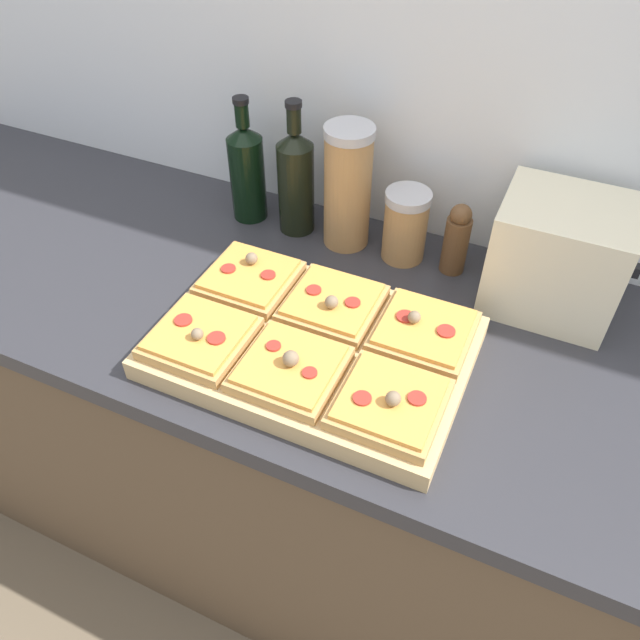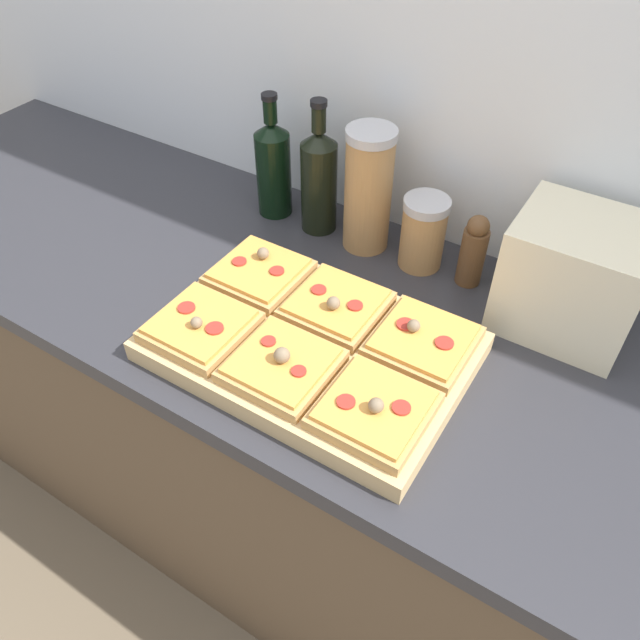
# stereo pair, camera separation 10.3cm
# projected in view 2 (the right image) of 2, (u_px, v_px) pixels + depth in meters

# --- Properties ---
(wall_back) EXTENTS (6.00, 0.06, 2.50)m
(wall_back) POSITION_uv_depth(u_px,v_px,m) (480.00, 76.00, 1.11)
(wall_back) COLOR silver
(wall_back) RESTS_ON ground_plane
(kitchen_counter) EXTENTS (2.63, 0.67, 0.91)m
(kitchen_counter) POSITION_uv_depth(u_px,v_px,m) (362.00, 469.00, 1.45)
(kitchen_counter) COLOR brown
(kitchen_counter) RESTS_ON ground_plane
(cutting_board) EXTENTS (0.53, 0.36, 0.04)m
(cutting_board) POSITION_uv_depth(u_px,v_px,m) (311.00, 347.00, 1.08)
(cutting_board) COLOR tan
(cutting_board) RESTS_ON kitchen_counter
(pizza_slice_back_left) EXTENTS (0.16, 0.16, 0.05)m
(pizza_slice_back_left) POSITION_uv_depth(u_px,v_px,m) (259.00, 272.00, 1.17)
(pizza_slice_back_left) COLOR tan
(pizza_slice_back_left) RESTS_ON cutting_board
(pizza_slice_back_center) EXTENTS (0.16, 0.16, 0.05)m
(pizza_slice_back_center) POSITION_uv_depth(u_px,v_px,m) (336.00, 304.00, 1.11)
(pizza_slice_back_center) COLOR tan
(pizza_slice_back_center) RESTS_ON cutting_board
(pizza_slice_back_right) EXTENTS (0.16, 0.16, 0.05)m
(pizza_slice_back_right) POSITION_uv_depth(u_px,v_px,m) (423.00, 341.00, 1.04)
(pizza_slice_back_right) COLOR tan
(pizza_slice_back_right) RESTS_ON cutting_board
(pizza_slice_front_left) EXTENTS (0.16, 0.16, 0.05)m
(pizza_slice_front_left) POSITION_uv_depth(u_px,v_px,m) (201.00, 325.00, 1.07)
(pizza_slice_front_left) COLOR tan
(pizza_slice_front_left) RESTS_ON cutting_board
(pizza_slice_front_center) EXTENTS (0.16, 0.16, 0.05)m
(pizza_slice_front_center) POSITION_uv_depth(u_px,v_px,m) (282.00, 364.00, 1.00)
(pizza_slice_front_center) COLOR tan
(pizza_slice_front_center) RESTS_ON cutting_board
(pizza_slice_front_right) EXTENTS (0.16, 0.16, 0.05)m
(pizza_slice_front_right) POSITION_uv_depth(u_px,v_px,m) (375.00, 409.00, 0.94)
(pizza_slice_front_right) COLOR tan
(pizza_slice_front_right) RESTS_ON cutting_board
(olive_oil_bottle) EXTENTS (0.08, 0.08, 0.27)m
(olive_oil_bottle) POSITION_uv_depth(u_px,v_px,m) (273.00, 167.00, 1.34)
(olive_oil_bottle) COLOR black
(olive_oil_bottle) RESTS_ON kitchen_counter
(wine_bottle) EXTENTS (0.08, 0.08, 0.29)m
(wine_bottle) POSITION_uv_depth(u_px,v_px,m) (319.00, 179.00, 1.29)
(wine_bottle) COLOR black
(wine_bottle) RESTS_ON kitchen_counter
(grain_jar_tall) EXTENTS (0.10, 0.10, 0.26)m
(grain_jar_tall) POSITION_uv_depth(u_px,v_px,m) (368.00, 190.00, 1.24)
(grain_jar_tall) COLOR #AD7F4C
(grain_jar_tall) RESTS_ON kitchen_counter
(grain_jar_short) EXTENTS (0.09, 0.09, 0.15)m
(grain_jar_short) POSITION_uv_depth(u_px,v_px,m) (423.00, 233.00, 1.23)
(grain_jar_short) COLOR #AD7F4C
(grain_jar_short) RESTS_ON kitchen_counter
(pepper_mill) EXTENTS (0.05, 0.05, 0.15)m
(pepper_mill) POSITION_uv_depth(u_px,v_px,m) (473.00, 251.00, 1.19)
(pepper_mill) COLOR brown
(pepper_mill) RESTS_ON kitchen_counter
(toaster_oven) EXTENTS (0.25, 0.19, 0.21)m
(toaster_oven) POSITION_uv_depth(u_px,v_px,m) (573.00, 277.00, 1.08)
(toaster_oven) COLOR beige
(toaster_oven) RESTS_ON kitchen_counter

